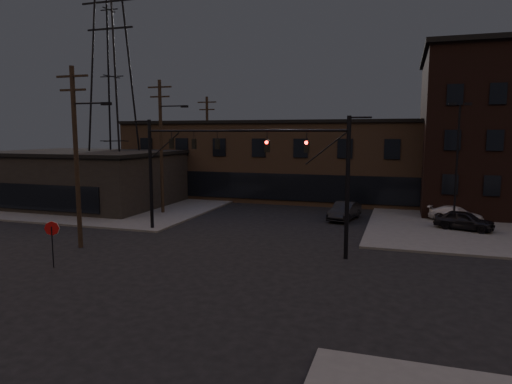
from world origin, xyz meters
TOP-DOWN VIEW (x-y plane):
  - ground at (0.00, 0.00)m, footprint 140.00×140.00m
  - sidewalk_nw at (-22.00, 22.00)m, footprint 30.00×30.00m
  - building_row at (0.00, 28.00)m, footprint 40.00×12.00m
  - building_left at (-20.00, 16.00)m, footprint 16.00×12.00m
  - traffic_signal_near at (5.36, 4.50)m, footprint 7.12×0.24m
  - traffic_signal_far at (-6.72, 8.00)m, footprint 7.12×0.24m
  - stop_sign at (-8.00, -1.99)m, footprint 0.72×0.33m
  - utility_pole_near at (-9.43, 2.00)m, footprint 3.70×0.28m
  - utility_pole_mid at (-10.44, 14.00)m, footprint 3.70×0.28m
  - utility_pole_far at (-11.50, 26.00)m, footprint 2.20×0.28m
  - transmission_tower at (-18.00, 18.00)m, footprint 7.00×7.00m
  - lot_light_a at (13.00, 14.00)m, footprint 1.50×0.28m
  - parked_car_lot_a at (13.73, 14.27)m, footprint 4.32×2.86m
  - parked_car_lot_b at (13.48, 17.36)m, footprint 4.36×2.97m
  - car_crossing at (4.99, 16.15)m, footprint 2.39×4.68m

SIDE VIEW (x-z plane):
  - ground at x=0.00m, z-range 0.00..0.00m
  - sidewalk_nw at x=-22.00m, z-range 0.00..0.15m
  - car_crossing at x=4.99m, z-range 0.00..1.47m
  - parked_car_lot_b at x=13.48m, z-range 0.15..1.32m
  - parked_car_lot_a at x=13.73m, z-range 0.15..1.52m
  - stop_sign at x=-8.00m, z-range 0.60..3.08m
  - building_left at x=-20.00m, z-range 0.00..5.00m
  - building_row at x=0.00m, z-range 0.00..8.00m
  - traffic_signal_near at x=5.36m, z-range 0.93..8.93m
  - traffic_signal_far at x=-6.72m, z-range 1.01..9.01m
  - lot_light_a at x=13.00m, z-range 0.94..10.08m
  - utility_pole_far at x=-11.50m, z-range 0.28..11.28m
  - utility_pole_near at x=-9.43m, z-range 0.37..11.37m
  - utility_pole_mid at x=-10.44m, z-range 0.38..11.88m
  - transmission_tower at x=-18.00m, z-range 0.00..25.00m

